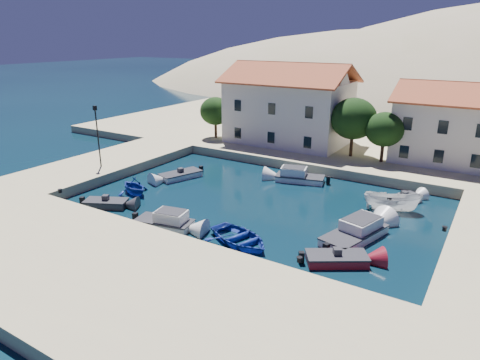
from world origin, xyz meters
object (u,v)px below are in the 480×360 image
at_px(lamppost, 97,130).
at_px(boat_east, 391,210).
at_px(building_left, 289,102).
at_px(cabin_cruiser_east, 354,233).
at_px(building_mid, 449,122).
at_px(cabin_cruiser_south, 164,222).
at_px(rowboat_south, 240,243).

distance_m(lamppost, boat_east, 28.82).
bearing_deg(building_left, cabin_cruiser_east, -53.38).
relative_size(building_mid, boat_east, 2.30).
bearing_deg(cabin_cruiser_south, building_left, 84.04).
distance_m(building_mid, rowboat_south, 28.41).
bearing_deg(lamppost, building_left, 60.10).
xyz_separation_m(building_left, cabin_cruiser_east, (15.26, -20.53, -5.46)).
bearing_deg(building_left, rowboat_south, -71.17).
relative_size(lamppost, cabin_cruiser_east, 1.03).
height_order(building_mid, rowboat_south, building_mid).
distance_m(building_left, cabin_cruiser_east, 26.16).
relative_size(building_left, rowboat_south, 2.88).
bearing_deg(rowboat_south, cabin_cruiser_east, -36.11).
height_order(lamppost, cabin_cruiser_east, lamppost).
distance_m(building_mid, lamppost, 36.21).
height_order(lamppost, boat_east, lamppost).
xyz_separation_m(lamppost, cabin_cruiser_south, (13.98, -6.16, -4.28)).
bearing_deg(rowboat_south, building_left, 36.99).
xyz_separation_m(building_left, building_mid, (18.00, 1.00, -0.71)).
xyz_separation_m(cabin_cruiser_south, boat_east, (13.74, 12.47, -0.48)).
bearing_deg(building_mid, rowboat_south, -109.61).
xyz_separation_m(building_mid, cabin_cruiser_east, (-2.74, -21.53, -4.75)).
bearing_deg(cabin_cruiser_south, boat_east, 30.85).
bearing_deg(building_left, cabin_cruiser_south, -84.59).
distance_m(cabin_cruiser_south, boat_east, 18.56).
relative_size(lamppost, cabin_cruiser_south, 1.34).
relative_size(building_left, lamppost, 2.36).
xyz_separation_m(building_left, lamppost, (-11.50, -20.00, -1.18)).
bearing_deg(building_left, boat_east, -40.17).
bearing_deg(boat_east, rowboat_south, 129.55).
relative_size(building_left, building_mid, 1.40).
distance_m(lamppost, rowboat_south, 21.35).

